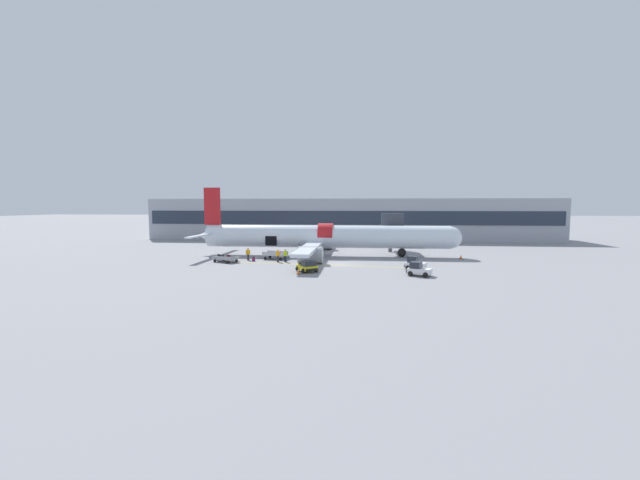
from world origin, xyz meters
TOP-DOWN VIEW (x-y plane):
  - ground_plane at (0.00, 0.00)m, footprint 500.00×500.00m
  - apron_marking_line at (-3.46, -0.93)m, footprint 24.15×2.93m
  - terminal_strip at (0.00, 39.01)m, footprint 87.87×13.75m
  - jet_bridge_stub at (7.60, 13.07)m, footprint 3.27×9.09m
  - airplane at (-2.78, 7.78)m, footprint 39.48×31.76m
  - baggage_tug_lead at (9.09, -7.64)m, footprint 2.82×2.42m
  - baggage_tug_mid at (9.24, -3.60)m, footprint 2.70×2.33m
  - baggage_tug_rear at (-3.08, -6.42)m, footprint 2.73×2.87m
  - baggage_cart_loading at (-8.91, 3.43)m, footprint 4.24×2.49m
  - baggage_cart_queued at (-14.93, -0.02)m, footprint 4.15×2.95m
  - ground_crew_loader_a at (-8.05, 0.77)m, footprint 0.54×0.54m
  - ground_crew_loader_b at (-12.50, 2.10)m, footprint 0.59×0.48m
  - ground_crew_driver at (-7.07, 0.93)m, footprint 0.55×0.54m
  - suitcase_on_tarmac_upright at (-11.47, 1.19)m, footprint 0.47×0.39m
  - safety_cone_nose at (16.89, 6.39)m, footprint 0.57×0.57m
  - safety_cone_engine_left at (-3.85, -8.07)m, footprint 0.44×0.44m
  - safety_cone_wingtip at (-2.21, 0.19)m, footprint 0.47×0.47m

SIDE VIEW (x-z plane):
  - ground_plane at x=0.00m, z-range 0.00..0.00m
  - apron_marking_line at x=-3.46m, z-range 0.00..0.01m
  - suitcase_on_tarmac_upright at x=-11.47m, z-range -0.05..0.54m
  - safety_cone_wingtip at x=-2.21m, z-range -0.02..0.57m
  - safety_cone_nose at x=16.89m, z-range -0.02..0.60m
  - safety_cone_engine_left at x=-3.85m, z-range -0.02..0.70m
  - baggage_cart_queued at x=-14.93m, z-range -0.05..0.99m
  - baggage_cart_loading at x=-8.91m, z-range 0.01..1.11m
  - baggage_tug_rear at x=-3.08m, z-range -0.09..1.23m
  - baggage_tug_lead at x=9.09m, z-range -0.12..1.37m
  - baggage_tug_mid at x=9.24m, z-range -0.13..1.46m
  - ground_crew_loader_b at x=-12.50m, z-range 0.04..1.74m
  - ground_crew_loader_a at x=-8.05m, z-range 0.04..1.75m
  - ground_crew_driver at x=-7.07m, z-range 0.04..1.76m
  - airplane at x=-2.78m, z-range -2.31..7.88m
  - terminal_strip at x=0.00m, z-range 0.00..8.92m
  - jet_bridge_stub at x=7.60m, z-range 1.60..7.93m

